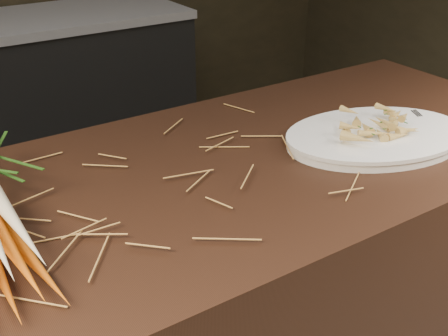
# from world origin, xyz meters

# --- Properties ---
(back_counter) EXTENTS (1.82, 0.62, 0.84)m
(back_counter) POSITION_xyz_m (0.30, 2.18, 0.42)
(back_counter) COLOR black
(back_counter) RESTS_ON ground
(straw_bedding) EXTENTS (1.40, 0.60, 0.02)m
(straw_bedding) POSITION_xyz_m (0.00, 0.30, 0.91)
(straw_bedding) COLOR #A97836
(straw_bedding) RESTS_ON main_counter
(serving_platter) EXTENTS (0.48, 0.38, 0.02)m
(serving_platter) POSITION_xyz_m (0.69, 0.21, 0.91)
(serving_platter) COLOR white
(serving_platter) RESTS_ON main_counter
(roasted_veg_heap) EXTENTS (0.24, 0.20, 0.05)m
(roasted_veg_heap) POSITION_xyz_m (0.69, 0.21, 0.95)
(roasted_veg_heap) COLOR #BA9741
(roasted_veg_heap) RESTS_ON serving_platter
(serving_fork) EXTENTS (0.08, 0.15, 0.00)m
(serving_fork) POSITION_xyz_m (0.83, 0.15, 0.92)
(serving_fork) COLOR silver
(serving_fork) RESTS_ON serving_platter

